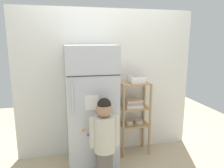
% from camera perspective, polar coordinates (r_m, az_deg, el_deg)
% --- Properties ---
extents(ground_plane, '(6.00, 6.00, 0.00)m').
position_cam_1_polar(ground_plane, '(3.23, 0.14, -20.05)').
color(ground_plane, tan).
extents(kitchen_wall_back, '(2.63, 0.03, 2.14)m').
position_cam_1_polar(kitchen_wall_back, '(3.17, -1.39, 0.24)').
color(kitchen_wall_back, silver).
rests_on(kitchen_wall_back, ground).
extents(refrigerator, '(0.63, 0.68, 1.64)m').
position_cam_1_polar(refrigerator, '(2.85, -5.63, -6.30)').
color(refrigerator, silver).
rests_on(refrigerator, ground).
extents(child_standing, '(0.34, 0.25, 1.07)m').
position_cam_1_polar(child_standing, '(2.50, -2.06, -13.11)').
color(child_standing, '#6C645D').
rests_on(child_standing, ground).
extents(pantry_shelf_unit, '(0.44, 0.29, 1.09)m').
position_cam_1_polar(pantry_shelf_unit, '(3.21, 5.94, -7.06)').
color(pantry_shelf_unit, tan).
rests_on(pantry_shelf_unit, ground).
extents(fruit_bin, '(0.21, 0.19, 0.09)m').
position_cam_1_polar(fruit_bin, '(3.12, 6.66, 1.12)').
color(fruit_bin, white).
rests_on(fruit_bin, pantry_shelf_unit).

